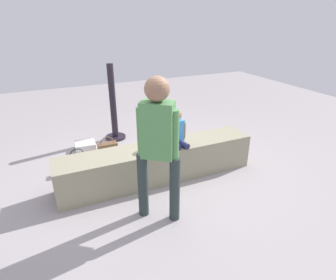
% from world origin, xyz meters
% --- Properties ---
extents(ground_plane, '(12.00, 12.00, 0.00)m').
position_xyz_m(ground_plane, '(0.00, 0.00, 0.00)').
color(ground_plane, '#9A9395').
extents(concrete_ledge, '(2.67, 0.47, 0.48)m').
position_xyz_m(concrete_ledge, '(0.00, 0.00, 0.24)').
color(concrete_ledge, gray).
rests_on(concrete_ledge, ground_plane).
extents(child_seated, '(0.28, 0.33, 0.48)m').
position_xyz_m(child_seated, '(0.25, -0.02, 0.69)').
color(child_seated, navy).
rests_on(child_seated, concrete_ledge).
extents(adult_standing, '(0.39, 0.35, 1.57)m').
position_xyz_m(adult_standing, '(-0.30, -0.74, 0.94)').
color(adult_standing, '#263333').
rests_on(adult_standing, ground_plane).
extents(cake_plate, '(0.22, 0.22, 0.07)m').
position_xyz_m(cake_plate, '(-0.04, 0.02, 0.50)').
color(cake_plate, '#4CA5D8').
rests_on(cake_plate, concrete_ledge).
extents(gift_bag, '(0.23, 0.09, 0.37)m').
position_xyz_m(gift_bag, '(0.53, 1.06, 0.17)').
color(gift_bag, gold).
rests_on(gift_bag, ground_plane).
extents(railing_post, '(0.36, 0.36, 1.33)m').
position_xyz_m(railing_post, '(-0.19, 1.58, 0.52)').
color(railing_post, black).
rests_on(railing_post, ground_plane).
extents(water_bottle_near_gift, '(0.07, 0.07, 0.20)m').
position_xyz_m(water_bottle_near_gift, '(1.02, 0.46, 0.09)').
color(water_bottle_near_gift, silver).
rests_on(water_bottle_near_gift, ground_plane).
extents(water_bottle_far_side, '(0.06, 0.06, 0.21)m').
position_xyz_m(water_bottle_far_side, '(0.84, 0.58, 0.09)').
color(water_bottle_far_side, silver).
rests_on(water_bottle_far_side, ground_plane).
extents(cake_box_white, '(0.34, 0.32, 0.13)m').
position_xyz_m(cake_box_white, '(-0.77, 1.32, 0.07)').
color(cake_box_white, white).
rests_on(cake_box_white, ground_plane).
extents(handbag_black_leather, '(0.27, 0.12, 0.35)m').
position_xyz_m(handbag_black_leather, '(-0.97, 0.65, 0.13)').
color(handbag_black_leather, black).
rests_on(handbag_black_leather, ground_plane).
extents(handbag_brown_canvas, '(0.30, 0.13, 0.33)m').
position_xyz_m(handbag_brown_canvas, '(-0.47, 0.96, 0.11)').
color(handbag_brown_canvas, brown).
rests_on(handbag_brown_canvas, ground_plane).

